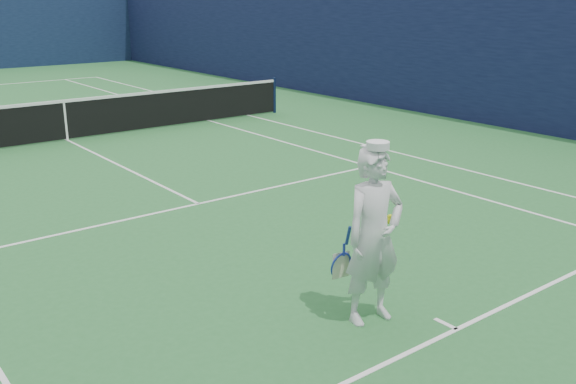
% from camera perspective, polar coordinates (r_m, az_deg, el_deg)
% --- Properties ---
extents(ground, '(80.00, 80.00, 0.00)m').
position_cam_1_polar(ground, '(16.83, -19.01, 4.37)').
color(ground, '#286931').
rests_on(ground, ground).
extents(court_markings, '(11.03, 23.83, 0.01)m').
position_cam_1_polar(court_markings, '(16.83, -19.01, 4.38)').
color(court_markings, white).
rests_on(court_markings, ground).
extents(windscreen_fence, '(20.12, 36.12, 4.00)m').
position_cam_1_polar(windscreen_fence, '(16.54, -19.68, 11.13)').
color(windscreen_fence, '#0F1C39').
rests_on(windscreen_fence, ground).
extents(tennis_net, '(12.88, 0.09, 1.07)m').
position_cam_1_polar(tennis_net, '(16.73, -19.19, 6.22)').
color(tennis_net, '#141E4C').
rests_on(tennis_net, ground).
extents(tennis_player, '(0.79, 0.59, 2.01)m').
position_cam_1_polar(tennis_player, '(6.92, 7.64, -3.89)').
color(tennis_player, silver).
rests_on(tennis_player, ground).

